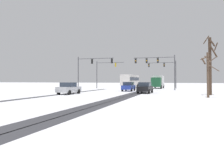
# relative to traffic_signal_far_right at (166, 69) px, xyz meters

# --- Properties ---
(wheel_track_left_lane) EXTENTS (1.02, 39.57, 0.01)m
(wheel_track_left_lane) POSITION_rel_traffic_signal_far_right_xyz_m (-12.34, -28.06, -4.67)
(wheel_track_left_lane) COLOR #38383D
(wheel_track_left_lane) RESTS_ON ground
(wheel_track_right_lane) EXTENTS (1.13, 39.57, 0.01)m
(wheel_track_right_lane) POSITION_rel_traffic_signal_far_right_xyz_m (-3.42, -28.06, -4.67)
(wheel_track_right_lane) COLOR #38383D
(wheel_track_right_lane) RESTS_ON ground
(wheel_track_center) EXTENTS (1.02, 39.57, 0.01)m
(wheel_track_center) POSITION_rel_traffic_signal_far_right_xyz_m (-2.43, -28.06, -4.67)
(wheel_track_center) COLOR #38383D
(wheel_track_center) RESTS_ON ground
(sidewalk_kerb_right) EXTENTS (4.00, 39.57, 0.12)m
(sidewalk_kerb_right) POSITION_rel_traffic_signal_far_right_xyz_m (3.73, -29.86, -4.61)
(sidewalk_kerb_right) COLOR white
(sidewalk_kerb_right) RESTS_ON ground
(traffic_signal_far_right) EXTENTS (6.70, 0.52, 6.50)m
(traffic_signal_far_right) POSITION_rel_traffic_signal_far_right_xyz_m (0.00, 0.00, 0.00)
(traffic_signal_far_right) COLOR #47474C
(traffic_signal_far_right) RESTS_ON ground
(traffic_signal_near_left) EXTENTS (7.31, 0.59, 6.50)m
(traffic_signal_near_left) POSITION_rel_traffic_signal_far_right_xyz_m (-13.28, -13.97, 0.02)
(traffic_signal_near_left) COLOR #47474C
(traffic_signal_near_left) RESTS_ON ground
(traffic_signal_near_right) EXTENTS (7.50, 0.77, 6.50)m
(traffic_signal_near_right) POSITION_rel_traffic_signal_far_right_xyz_m (-0.67, -12.27, 0.16)
(traffic_signal_near_right) COLOR #47474C
(traffic_signal_near_right) RESTS_ON ground
(traffic_signal_far_left) EXTENTS (6.67, 0.68, 6.50)m
(traffic_signal_far_left) POSITION_rel_traffic_signal_far_right_xyz_m (-13.98, -3.93, -0.21)
(traffic_signal_far_left) COLOR #47474C
(traffic_signal_far_left) RESTS_ON ground
(car_blue_lead) EXTENTS (1.84, 4.10, 1.62)m
(car_blue_lead) POSITION_rel_traffic_signal_far_right_xyz_m (-5.48, -15.17, -3.86)
(car_blue_lead) COLOR #233899
(car_blue_lead) RESTS_ON ground
(car_black_second) EXTENTS (1.98, 4.17, 1.62)m
(car_black_second) POSITION_rel_traffic_signal_far_right_xyz_m (-1.74, -20.46, -3.86)
(car_black_second) COLOR black
(car_black_second) RESTS_ON ground
(car_silver_third) EXTENTS (1.95, 4.16, 1.62)m
(car_silver_third) POSITION_rel_traffic_signal_far_right_xyz_m (-11.42, -25.88, -3.86)
(car_silver_third) COLOR #B7BABF
(car_silver_third) RESTS_ON ground
(bus_oncoming) EXTENTS (2.99, 11.09, 3.38)m
(bus_oncoming) POSITION_rel_traffic_signal_far_right_xyz_m (-9.69, 5.27, -2.68)
(bus_oncoming) COLOR silver
(bus_oncoming) RESTS_ON ground
(box_truck_delivery) EXTENTS (2.52, 7.48, 3.02)m
(box_truck_delivery) POSITION_rel_traffic_signal_far_right_xyz_m (-1.76, -0.20, -3.04)
(box_truck_delivery) COLOR #194C2D
(box_truck_delivery) RESTS_ON ground
(bare_tree_sidewalk_mid) EXTENTS (1.93, 2.20, 5.01)m
(bare_tree_sidewalk_mid) POSITION_rel_traffic_signal_far_right_xyz_m (6.18, -26.47, -1.94)
(bare_tree_sidewalk_mid) COLOR brown
(bare_tree_sidewalk_mid) RESTS_ON ground
(bare_tree_sidewalk_far) EXTENTS (1.92, 1.78, 7.88)m
(bare_tree_sidewalk_far) POSITION_rel_traffic_signal_far_right_xyz_m (6.92, -22.07, -0.56)
(bare_tree_sidewalk_far) COLOR #423023
(bare_tree_sidewalk_far) RESTS_ON ground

